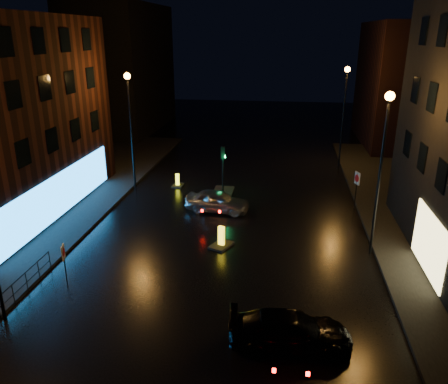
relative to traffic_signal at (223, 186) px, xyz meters
The scene contains 15 objects.
ground 14.06m from the traffic_signal, 85.10° to the right, with size 120.00×120.00×0.00m, color black.
pavement_left 14.14m from the traffic_signal, 154.89° to the right, with size 12.00×44.00×0.15m, color black.
building_far_left 26.50m from the traffic_signal, 125.18° to the left, with size 8.00×16.00×14.00m, color black.
building_far_right 24.83m from the traffic_signal, 48.01° to the left, with size 8.00×14.00×12.00m, color black.
street_lamp_lfar 8.32m from the traffic_signal, behind, with size 0.44×0.44×8.37m.
street_lamp_rnear 13.06m from the traffic_signal, 41.63° to the right, with size 0.44×0.44×8.37m.
street_lamp_rfar 13.06m from the traffic_signal, 41.63° to the left, with size 0.44×0.44×8.37m.
traffic_signal is the anchor object (origin of this frame).
guard_railing 16.47m from the traffic_signal, 114.39° to the right, with size 0.05×6.04×1.00m.
silver_hatchback 3.48m from the traffic_signal, 87.89° to the right, with size 1.65×4.11×1.40m, color #AFB2B7.
dark_sedan 16.67m from the traffic_signal, 73.27° to the right, with size 1.83×4.51×1.31m, color black.
bollard_near 8.45m from the traffic_signal, 82.39° to the right, with size 1.36×1.58×1.17m.
bollard_far 3.76m from the traffic_signal, 164.61° to the left, with size 0.77×1.12×0.96m.
road_sign_left 14.31m from the traffic_signal, 111.79° to the right, with size 0.18×0.49×2.04m.
road_sign_right 9.29m from the traffic_signal, 10.84° to the right, with size 0.26×0.59×2.50m.
Camera 1 is at (3.05, -15.42, 10.91)m, focal length 35.00 mm.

